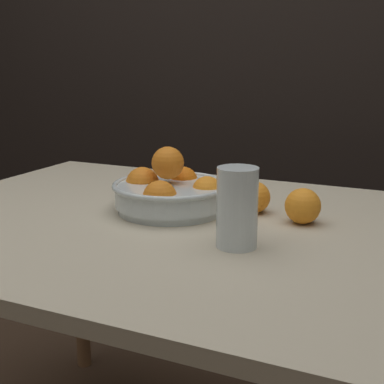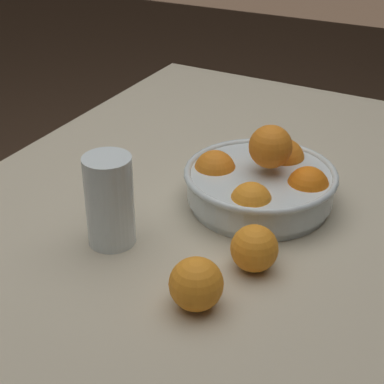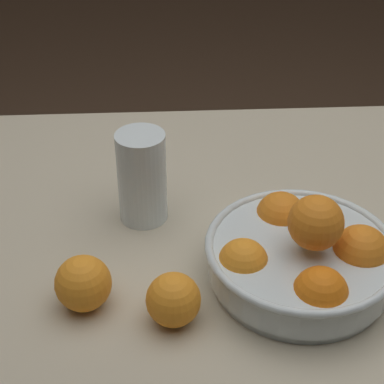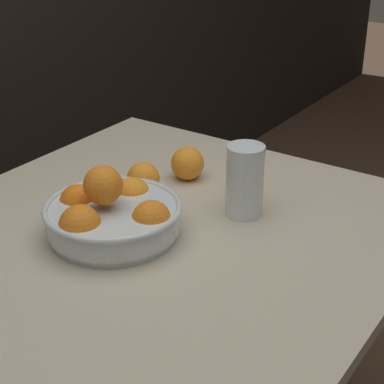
{
  "view_description": "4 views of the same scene",
  "coord_description": "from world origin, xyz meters",
  "px_view_note": "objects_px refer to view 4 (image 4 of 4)",
  "views": [
    {
      "loc": [
        0.56,
        -1.01,
        1.08
      ],
      "look_at": [
        0.11,
        -0.02,
        0.81
      ],
      "focal_mm": 50.0,
      "sensor_mm": 36.0,
      "label": 1
    },
    {
      "loc": [
        0.94,
        0.42,
        1.33
      ],
      "look_at": [
        0.12,
        -0.02,
        0.79
      ],
      "focal_mm": 60.0,
      "sensor_mm": 36.0,
      "label": 2
    },
    {
      "loc": [
        0.21,
        0.73,
        1.37
      ],
      "look_at": [
        0.17,
        -0.05,
        0.82
      ],
      "focal_mm": 60.0,
      "sensor_mm": 36.0,
      "label": 3
    },
    {
      "loc": [
        -0.8,
        -0.68,
        1.37
      ],
      "look_at": [
        0.15,
        -0.04,
        0.81
      ],
      "focal_mm": 60.0,
      "sensor_mm": 36.0,
      "label": 4
    }
  ],
  "objects_px": {
    "juice_glass": "(245,184)",
    "fruit_bowl": "(112,215)",
    "orange_loose_near_bowl": "(187,163)",
    "orange_loose_front": "(143,179)"
  },
  "relations": [
    {
      "from": "orange_loose_front",
      "to": "orange_loose_near_bowl",
      "type": "bearing_deg",
      "value": -16.4
    },
    {
      "from": "juice_glass",
      "to": "orange_loose_front",
      "type": "bearing_deg",
      "value": 100.19
    },
    {
      "from": "fruit_bowl",
      "to": "orange_loose_front",
      "type": "relative_size",
      "value": 3.69
    },
    {
      "from": "orange_loose_near_bowl",
      "to": "fruit_bowl",
      "type": "bearing_deg",
      "value": -174.22
    },
    {
      "from": "fruit_bowl",
      "to": "juice_glass",
      "type": "distance_m",
      "value": 0.28
    },
    {
      "from": "orange_loose_near_bowl",
      "to": "orange_loose_front",
      "type": "height_order",
      "value": "orange_loose_near_bowl"
    },
    {
      "from": "fruit_bowl",
      "to": "orange_loose_front",
      "type": "distance_m",
      "value": 0.19
    },
    {
      "from": "fruit_bowl",
      "to": "orange_loose_front",
      "type": "height_order",
      "value": "fruit_bowl"
    },
    {
      "from": "juice_glass",
      "to": "orange_loose_near_bowl",
      "type": "height_order",
      "value": "juice_glass"
    },
    {
      "from": "juice_glass",
      "to": "fruit_bowl",
      "type": "bearing_deg",
      "value": 143.39
    }
  ]
}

